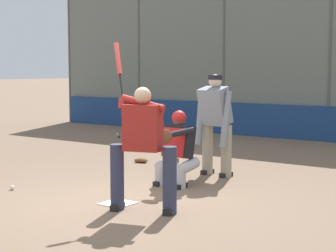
% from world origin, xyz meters
% --- Properties ---
extents(ground_plane, '(160.00, 160.00, 0.00)m').
position_xyz_m(ground_plane, '(0.00, 0.00, 0.00)').
color(ground_plane, '#7A604C').
extents(home_plate_marker, '(0.43, 0.43, 0.01)m').
position_xyz_m(home_plate_marker, '(0.00, 0.00, 0.01)').
color(home_plate_marker, white).
rests_on(home_plate_marker, ground_plane).
extents(backstop_fence, '(19.36, 0.08, 4.51)m').
position_xyz_m(backstop_fence, '(0.00, -8.61, 2.35)').
color(backstop_fence, '#515651').
rests_on(backstop_fence, ground_plane).
extents(padding_wall, '(18.90, 0.18, 0.93)m').
position_xyz_m(padding_wall, '(0.00, -8.51, 0.47)').
color(padding_wall, navy).
rests_on(padding_wall, ground_plane).
extents(batter_at_plate, '(1.18, 0.56, 2.31)m').
position_xyz_m(batter_at_plate, '(-0.56, 0.14, 0.92)').
color(batter_at_plate, '#2D334C').
rests_on(batter_at_plate, ground_plane).
extents(catcher_behind_plate, '(0.65, 0.75, 1.24)m').
position_xyz_m(catcher_behind_plate, '(0.05, -1.55, 0.65)').
color(catcher_behind_plate, '#B7B7BC').
rests_on(catcher_behind_plate, ground_plane).
extents(umpire_home, '(0.74, 0.51, 1.83)m').
position_xyz_m(umpire_home, '(-0.05, -2.64, 0.99)').
color(umpire_home, gray).
rests_on(umpire_home, ground_plane).
extents(spare_bat_by_padding, '(0.67, 0.63, 0.07)m').
position_xyz_m(spare_bat_by_padding, '(3.92, -7.29, 0.03)').
color(spare_bat_by_padding, black).
rests_on(spare_bat_by_padding, ground_plane).
extents(spare_bat_third_base_side, '(0.63, 0.63, 0.07)m').
position_xyz_m(spare_bat_third_base_side, '(5.31, -6.21, 0.03)').
color(spare_bat_third_base_side, black).
rests_on(spare_bat_third_base_side, ground_plane).
extents(fielding_glove_on_dirt, '(0.27, 0.21, 0.10)m').
position_xyz_m(fielding_glove_on_dirt, '(1.93, -2.99, 0.05)').
color(fielding_glove_on_dirt, brown).
rests_on(fielding_glove_on_dirt, ground_plane).
extents(baseball_loose, '(0.07, 0.07, 0.07)m').
position_xyz_m(baseball_loose, '(1.98, 0.27, 0.04)').
color(baseball_loose, white).
rests_on(baseball_loose, ground_plane).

